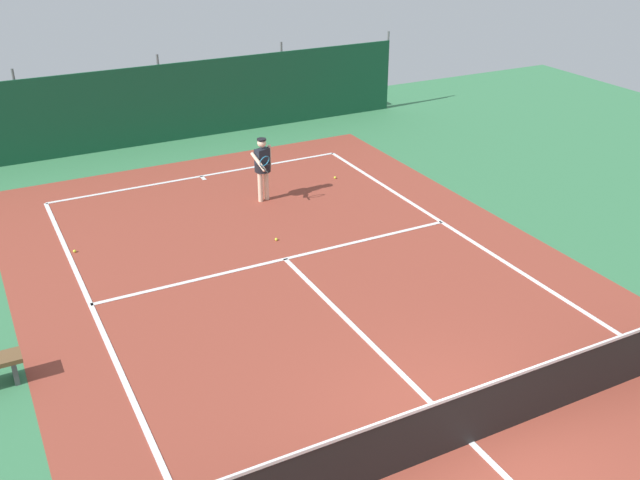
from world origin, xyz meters
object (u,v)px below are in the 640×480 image
(tennis_ball_near_player, at_px, (276,239))
(tennis_ball_by_sideline, at_px, (335,178))
(tennis_net, at_px, (474,415))
(tennis_player, at_px, (263,165))
(tennis_ball_midcourt, at_px, (75,251))

(tennis_ball_near_player, height_order, tennis_ball_by_sideline, same)
(tennis_ball_near_player, bearing_deg, tennis_net, -91.59)
(tennis_player, distance_m, tennis_ball_by_sideline, 2.56)
(tennis_net, distance_m, tennis_ball_by_sideline, 10.58)
(tennis_net, height_order, tennis_player, tennis_player)
(tennis_ball_midcourt, bearing_deg, tennis_player, 8.94)
(tennis_net, xyz_separation_m, tennis_ball_by_sideline, (3.20, 10.07, -0.48))
(tennis_ball_by_sideline, bearing_deg, tennis_ball_near_player, -137.43)
(tennis_ball_midcourt, bearing_deg, tennis_ball_by_sideline, 9.97)
(tennis_player, distance_m, tennis_ball_near_player, 2.53)
(tennis_net, distance_m, tennis_ball_near_player, 7.33)
(tennis_net, bearing_deg, tennis_ball_by_sideline, 72.35)
(tennis_net, distance_m, tennis_ball_midcourt, 9.67)
(tennis_net, xyz_separation_m, tennis_ball_near_player, (0.20, 7.31, -0.48))
(tennis_net, height_order, tennis_ball_near_player, tennis_net)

